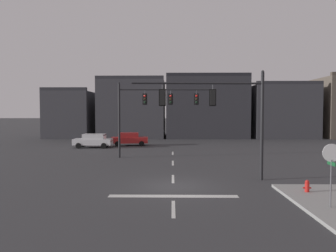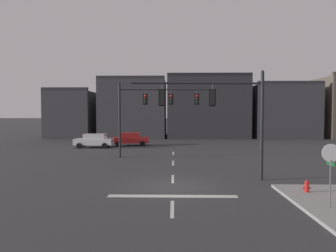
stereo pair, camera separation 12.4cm
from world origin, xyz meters
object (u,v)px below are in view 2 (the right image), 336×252
object	(u,v)px
stop_sign	(331,160)
car_lot_middle	(94,140)
signal_mast_far_side	(150,106)
fire_hydrant	(307,188)
signal_mast_near_side	(224,108)
car_lot_nearside	(130,139)

from	to	relation	value
stop_sign	car_lot_middle	xyz separation A→B (m)	(-15.88, 23.05, -1.29)
signal_mast_far_side	fire_hydrant	world-z (taller)	signal_mast_far_side
signal_mast_far_side	car_lot_middle	distance (m)	11.35
stop_sign	signal_mast_far_side	bearing A→B (deg)	119.88
signal_mast_near_side	stop_sign	size ratio (longest dim) A/B	2.82
signal_mast_far_side	stop_sign	distance (m)	17.67
car_lot_middle	stop_sign	bearing A→B (deg)	-55.44
car_lot_nearside	signal_mast_near_side	bearing A→B (deg)	-66.62
signal_mast_near_side	car_lot_nearside	distance (m)	21.53
stop_sign	fire_hydrant	bearing A→B (deg)	87.42
car_lot_nearside	car_lot_middle	world-z (taller)	same
car_lot_nearside	fire_hydrant	bearing A→B (deg)	-62.06
signal_mast_far_side	car_lot_middle	bearing A→B (deg)	132.23
fire_hydrant	car_lot_nearside	bearing A→B (deg)	117.94
signal_mast_far_side	car_lot_middle	world-z (taller)	signal_mast_far_side
signal_mast_near_side	signal_mast_far_side	xyz separation A→B (m)	(-5.16, 9.34, 0.32)
signal_mast_far_side	car_lot_middle	size ratio (longest dim) A/B	1.91
fire_hydrant	car_lot_middle	bearing A→B (deg)	127.91
signal_mast_near_side	fire_hydrant	bearing A→B (deg)	-42.06
car_lot_nearside	car_lot_middle	xyz separation A→B (m)	(-3.91, -2.26, 0.00)
signal_mast_far_side	stop_sign	xyz separation A→B (m)	(8.71, -15.15, -2.59)
car_lot_nearside	fire_hydrant	size ratio (longest dim) A/B	6.15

